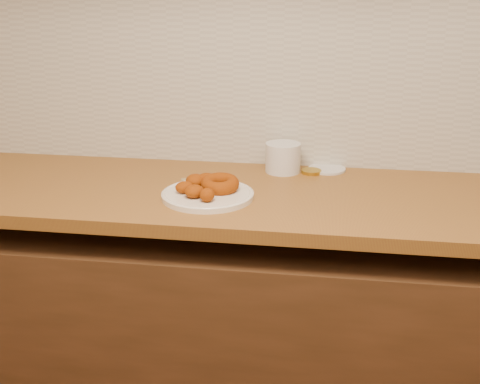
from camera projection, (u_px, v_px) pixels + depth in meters
wall_back at (354, 32)px, 1.94m from camera, size 4.00×0.02×2.70m
base_cabinet at (338, 342)px, 1.97m from camera, size 3.60×0.60×0.77m
butcher_block at (139, 191)px, 1.90m from camera, size 2.30×0.62×0.04m
backsplash at (351, 80)px, 1.98m from camera, size 3.60×0.02×0.60m
donut_plate at (208, 195)px, 1.78m from camera, size 0.27×0.27×0.02m
ring_donut at (220, 184)px, 1.79m from camera, size 0.13×0.14×0.05m
fried_dough_chunks at (197, 186)px, 1.78m from camera, size 0.14×0.20×0.04m
plastic_tub at (283, 158)px, 2.01m from camera, size 0.13×0.13×0.10m
tub_lid at (327, 169)px, 2.04m from camera, size 0.14×0.14×0.01m
brass_jar_lid at (311, 172)px, 2.01m from camera, size 0.09×0.09×0.01m
wooden_utensil at (208, 180)px, 1.92m from camera, size 0.17×0.07×0.01m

